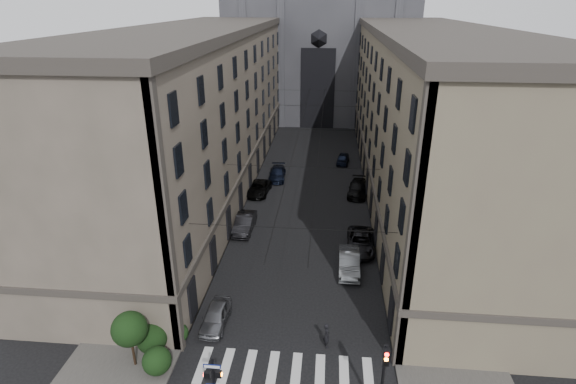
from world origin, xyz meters
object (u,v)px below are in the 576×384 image
(car_right_near, at_px, (349,262))
(car_right_midfar, at_px, (358,188))
(car_left_midfar, at_px, (259,188))
(car_left_near, at_px, (216,316))
(car_right_far, at_px, (343,159))
(traffic_light_right, at_px, (384,374))
(car_right_midnear, at_px, (360,242))
(pedestrian_signal_left, at_px, (214,382))
(car_left_midnear, at_px, (245,223))
(car_left_far, at_px, (277,174))
(gothic_tower, at_px, (321,21))
(pedestrian, at_px, (327,335))

(car_right_near, relative_size, car_right_midfar, 0.94)
(car_left_midfar, distance_m, car_right_midfar, 11.87)
(car_left_near, bearing_deg, car_right_far, 75.75)
(traffic_light_right, distance_m, car_right_far, 42.79)
(car_right_near, distance_m, car_right_midnear, 3.93)
(car_left_near, bearing_deg, pedestrian_signal_left, -75.27)
(car_left_near, distance_m, car_left_midnear, 14.34)
(car_left_far, height_order, car_right_midfar, car_right_midfar)
(car_right_midfar, bearing_deg, car_right_midnear, -83.78)
(car_right_near, bearing_deg, car_left_midfar, 123.42)
(gothic_tower, xyz_separation_m, car_left_midfar, (-5.87, -42.27, -17.09))
(car_left_midfar, bearing_deg, car_right_far, 53.65)
(traffic_light_right, bearing_deg, gothic_tower, 94.38)
(car_left_near, relative_size, car_right_midnear, 0.75)
(pedestrian_signal_left, xyz_separation_m, car_left_near, (-1.82, 7.44, -1.61))
(car_left_midfar, relative_size, car_right_midnear, 0.91)
(traffic_light_right, xyz_separation_m, car_right_midfar, (0.37, 31.74, -2.52))
(car_right_far, bearing_deg, traffic_light_right, -81.39)
(car_right_midfar, bearing_deg, car_left_midfar, -167.34)
(car_left_midnear, xyz_separation_m, car_right_near, (10.26, -6.38, 0.00))
(pedestrian_signal_left, bearing_deg, car_right_midnear, 64.60)
(traffic_light_right, relative_size, car_left_midfar, 1.03)
(car_left_near, bearing_deg, car_right_midfar, 66.43)
(car_left_midnear, bearing_deg, car_left_far, 84.62)
(traffic_light_right, distance_m, car_left_near, 13.24)
(pedestrian_signal_left, relative_size, traffic_light_right, 0.77)
(gothic_tower, bearing_deg, car_left_near, -94.62)
(traffic_light_right, distance_m, car_left_midnear, 24.36)
(traffic_light_right, bearing_deg, car_left_near, 147.30)
(car_left_midnear, bearing_deg, car_left_near, -86.80)
(car_left_far, relative_size, pedestrian, 2.74)
(car_left_midfar, xyz_separation_m, car_right_near, (10.25, -15.81, 0.12))
(pedestrian_signal_left, relative_size, car_left_near, 0.96)
(pedestrian, bearing_deg, car_right_far, -21.85)
(car_left_near, xyz_separation_m, pedestrian, (7.92, -1.49, 0.21))
(gothic_tower, bearing_deg, pedestrian_signal_left, -92.74)
(car_left_midnear, height_order, pedestrian, pedestrian)
(pedestrian_signal_left, height_order, car_left_far, pedestrian_signal_left)
(car_left_midfar, bearing_deg, car_left_midnear, -85.68)
(car_left_near, xyz_separation_m, car_left_midfar, (-0.53, 23.75, -0.01))
(car_right_midfar, bearing_deg, traffic_light_right, -82.68)
(car_left_midfar, bearing_deg, traffic_light_right, -65.22)
(car_right_midfar, distance_m, pedestrian, 26.43)
(gothic_tower, relative_size, car_left_midnear, 11.66)
(car_right_near, bearing_deg, car_left_far, 112.84)
(car_left_midfar, height_order, car_right_midfar, car_right_midfar)
(car_left_midfar, xyz_separation_m, car_right_midfar, (11.83, 0.97, 0.07))
(pedestrian_signal_left, bearing_deg, car_right_near, 62.81)
(car_left_far, bearing_deg, car_right_midfar, -24.47)
(pedestrian, bearing_deg, gothic_tower, -16.89)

